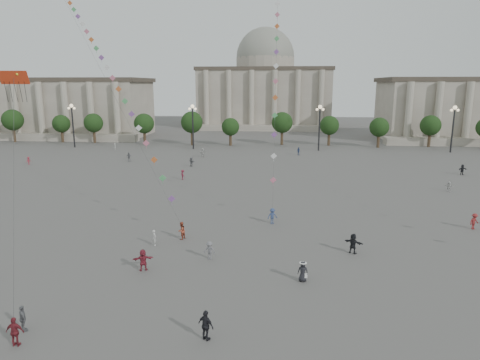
{
  "coord_description": "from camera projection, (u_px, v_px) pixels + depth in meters",
  "views": [
    {
      "loc": [
        5.77,
        -31.37,
        15.19
      ],
      "look_at": [
        1.75,
        12.0,
        5.48
      ],
      "focal_mm": 32.0,
      "sensor_mm": 36.0,
      "label": 1
    }
  ],
  "objects": [
    {
      "name": "hall_west",
      "position": [
        15.0,
        107.0,
        130.49
      ],
      "size": [
        84.0,
        26.22,
        17.2
      ],
      "color": "gray",
      "rests_on": "ground"
    },
    {
      "name": "person_crowd_0",
      "position": [
        299.0,
        151.0,
        94.33
      ],
      "size": [
        1.06,
        1.01,
        1.77
      ],
      "primitive_type": "imported",
      "rotation": [
        0.0,
        0.0,
        0.73
      ],
      "color": "#354878",
      "rests_on": "ground"
    },
    {
      "name": "person_crowd_9",
      "position": [
        462.0,
        170.0,
        73.62
      ],
      "size": [
        1.77,
        1.08,
        1.82
      ],
      "primitive_type": "imported",
      "rotation": [
        0.0,
        0.0,
        0.35
      ],
      "color": "black",
      "rests_on": "ground"
    },
    {
      "name": "kite_flyer_0",
      "position": [
        181.0,
        231.0,
        42.86
      ],
      "size": [
        1.0,
        1.09,
        1.8
      ],
      "primitive_type": "imported",
      "rotation": [
        0.0,
        0.0,
        4.25
      ],
      "color": "#9D412B",
      "rests_on": "ground"
    },
    {
      "name": "tourist_2",
      "position": [
        143.0,
        260.0,
        35.62
      ],
      "size": [
        1.79,
        1.14,
        1.84
      ],
      "primitive_type": "imported",
      "rotation": [
        0.0,
        0.0,
        3.52
      ],
      "color": "maroon",
      "rests_on": "ground"
    },
    {
      "name": "person_crowd_4",
      "position": [
        203.0,
        153.0,
        91.73
      ],
      "size": [
        1.48,
        1.82,
        1.95
      ],
      "primitive_type": "imported",
      "rotation": [
        0.0,
        0.0,
        4.13
      ],
      "color": "#B3B3AE",
      "rests_on": "ground"
    },
    {
      "name": "kite_flyer_1",
      "position": [
        272.0,
        216.0,
        47.66
      ],
      "size": [
        1.32,
        1.06,
        1.79
      ],
      "primitive_type": "imported",
      "rotation": [
        0.0,
        0.0,
        0.39
      ],
      "color": "navy",
      "rests_on": "ground"
    },
    {
      "name": "lamp_post_mid_east",
      "position": [
        320.0,
        119.0,
        99.39
      ],
      "size": [
        2.0,
        0.9,
        10.65
      ],
      "color": "#262628",
      "rests_on": "ground"
    },
    {
      "name": "person_crowd_2",
      "position": [
        29.0,
        161.0,
        82.92
      ],
      "size": [
        1.07,
        1.16,
        1.57
      ],
      "primitive_type": "imported",
      "rotation": [
        0.0,
        0.0,
        0.92
      ],
      "color": "#9C2A39",
      "rests_on": "ground"
    },
    {
      "name": "person_crowd_8",
      "position": [
        474.0,
        221.0,
        45.82
      ],
      "size": [
        1.31,
        1.1,
        1.76
      ],
      "primitive_type": "imported",
      "rotation": [
        0.0,
        0.0,
        0.48
      ],
      "color": "maroon",
      "rests_on": "ground"
    },
    {
      "name": "lamp_post_far_west",
      "position": [
        72.0,
        118.0,
        104.8
      ],
      "size": [
        2.0,
        0.9,
        10.65
      ],
      "color": "#262628",
      "rests_on": "ground"
    },
    {
      "name": "tourist_3",
      "position": [
        23.0,
        319.0,
        26.79
      ],
      "size": [
        1.0,
        1.03,
        1.73
      ],
      "primitive_type": "imported",
      "rotation": [
        0.0,
        0.0,
        2.32
      ],
      "color": "slate",
      "rests_on": "ground"
    },
    {
      "name": "person_crowd_13",
      "position": [
        154.0,
        238.0,
        41.23
      ],
      "size": [
        0.59,
        0.68,
        1.56
      ],
      "primitive_type": "imported",
      "rotation": [
        0.0,
        0.0,
        2.05
      ],
      "color": "beige",
      "rests_on": "ground"
    },
    {
      "name": "person_crowd_6",
      "position": [
        210.0,
        250.0,
        37.92
      ],
      "size": [
        1.19,
        0.84,
        1.67
      ],
      "primitive_type": "imported",
      "rotation": [
        0.0,
        0.0,
        6.06
      ],
      "color": "slate",
      "rests_on": "ground"
    },
    {
      "name": "tourist_1",
      "position": [
        206.0,
        325.0,
        25.83
      ],
      "size": [
        1.22,
        0.99,
        1.94
      ],
      "primitive_type": "imported",
      "rotation": [
        0.0,
        0.0,
        2.6
      ],
      "color": "black",
      "rests_on": "ground"
    },
    {
      "name": "lamp_post_mid_west",
      "position": [
        193.0,
        118.0,
        102.1
      ],
      "size": [
        2.0,
        0.9,
        10.65
      ],
      "color": "#262628",
      "rests_on": "ground"
    },
    {
      "name": "hall_central",
      "position": [
        265.0,
        87.0,
        156.8
      ],
      "size": [
        48.3,
        34.3,
        35.5
      ],
      "color": "gray",
      "rests_on": "ground"
    },
    {
      "name": "hat_person",
      "position": [
        303.0,
        271.0,
        33.62
      ],
      "size": [
        0.86,
        0.6,
        1.69
      ],
      "color": "black",
      "rests_on": "ground"
    },
    {
      "name": "person_crowd_10",
      "position": [
        115.0,
        146.0,
        102.77
      ],
      "size": [
        0.6,
        0.65,
        1.49
      ],
      "primitive_type": "imported",
      "rotation": [
        0.0,
        0.0,
        2.17
      ],
      "color": "silver",
      "rests_on": "ground"
    },
    {
      "name": "person_crowd_16",
      "position": [
        129.0,
        157.0,
        86.47
      ],
      "size": [
        1.16,
        0.65,
        1.86
      ],
      "primitive_type": "imported",
      "rotation": [
        0.0,
        0.0,
        0.19
      ],
      "color": "slate",
      "rests_on": "ground"
    },
    {
      "name": "person_crowd_17",
      "position": [
        183.0,
        175.0,
        69.92
      ],
      "size": [
        1.08,
        1.21,
        1.62
      ],
      "primitive_type": "imported",
      "rotation": [
        0.0,
        0.0,
        2.16
      ],
      "color": "maroon",
      "rests_on": "ground"
    },
    {
      "name": "ground",
      "position": [
        205.0,
        278.0,
        34.32
      ],
      "size": [
        360.0,
        360.0,
        0.0
      ],
      "primitive_type": "plane",
      "color": "#514F4D",
      "rests_on": "ground"
    },
    {
      "name": "tree_row",
      "position": [
        257.0,
        124.0,
        108.95
      ],
      "size": [
        137.12,
        5.12,
        8.0
      ],
      "color": "#392B1C",
      "rests_on": "ground"
    },
    {
      "name": "lamp_post_far_east",
      "position": [
        454.0,
        120.0,
        96.69
      ],
      "size": [
        2.0,
        0.9,
        10.65
      ],
      "color": "#262628",
      "rests_on": "ground"
    },
    {
      "name": "tourist_0",
      "position": [
        15.0,
        332.0,
        25.26
      ],
      "size": [
        1.1,
        0.51,
        1.84
      ],
      "primitive_type": "imported",
      "rotation": [
        0.0,
        0.0,
        3.2
      ],
      "color": "maroon",
      "rests_on": "ground"
    },
    {
      "name": "dragon_kite",
      "position": [
        15.0,
        88.0,
        33.33
      ],
      "size": [
        3.81,
        5.95,
        18.74
      ],
      "color": "red",
      "rests_on": "ground"
    },
    {
      "name": "person_crowd_7",
      "position": [
        449.0,
        186.0,
        62.22
      ],
      "size": [
        1.39,
        1.1,
        1.48
      ],
      "primitive_type": "imported",
      "rotation": [
        0.0,
        0.0,
        2.58
      ],
      "color": "silver",
      "rests_on": "ground"
    },
    {
      "name": "person_crowd_3",
      "position": [
        353.0,
        244.0,
        39.24
      ],
      "size": [
        1.8,
        1.36,
        1.89
      ],
      "primitive_type": "imported",
      "rotation": [
        0.0,
        0.0,
        2.62
      ],
      "color": "black",
      "rests_on": "ground"
    },
    {
      "name": "kite_train_west",
      "position": [
        92.0,
        44.0,
        60.14
      ],
      "size": [
        32.21,
        38.5,
        62.17
      ],
      "color": "#3F3F3F",
      "rests_on": "ground"
    },
    {
      "name": "person_crowd_12",
      "position": [
        191.0,
        162.0,
        81.27
      ],
      "size": [
        1.54,
        1.49,
        1.76
      ],
      "primitive_type": "imported",
      "rotation": [
        0.0,
        0.0,
        2.39
      ],
      "color": "slate",
      "rests_on": "ground"
    }
  ]
}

